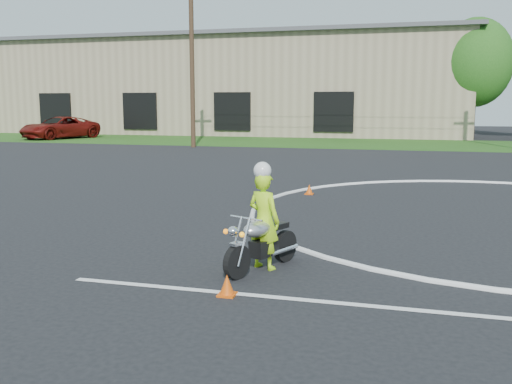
# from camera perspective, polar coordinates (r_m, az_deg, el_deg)

# --- Properties ---
(grass_strip) EXTENTS (120.00, 10.00, 0.02)m
(grass_strip) POSITION_cam_1_polar(r_m,az_deg,el_deg) (38.48, 18.63, 4.48)
(grass_strip) COLOR #1E4714
(grass_strip) RESTS_ON ground
(primary_motorcycle) EXTENTS (0.93, 1.68, 0.94)m
(primary_motorcycle) POSITION_cam_1_polar(r_m,az_deg,el_deg) (9.10, 0.52, -5.08)
(primary_motorcycle) COLOR black
(primary_motorcycle) RESTS_ON ground
(rider_primary_grp) EXTENTS (0.68, 0.57, 1.74)m
(rider_primary_grp) POSITION_cam_1_polar(r_m,az_deg,el_deg) (9.14, 0.79, -2.56)
(rider_primary_grp) COLOR #AFEB18
(rider_primary_grp) RESTS_ON ground
(pickup_grp) EXTENTS (4.66, 6.52, 1.65)m
(pickup_grp) POSITION_cam_1_polar(r_m,az_deg,el_deg) (45.43, -19.04, 6.10)
(pickup_grp) COLOR #640F0B
(pickup_grp) RESTS_ON ground
(warehouse) EXTENTS (41.00, 17.00, 8.30)m
(warehouse) POSITION_cam_1_polar(r_m,az_deg,el_deg) (53.72, -1.81, 10.49)
(warehouse) COLOR tan
(warehouse) RESTS_ON ground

